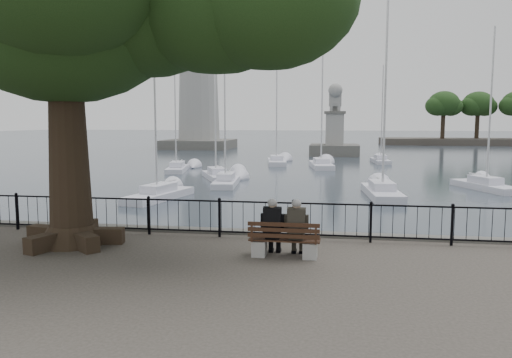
% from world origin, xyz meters
% --- Properties ---
extents(harbor, '(260.00, 260.00, 1.20)m').
position_xyz_m(harbor, '(0.00, 3.00, -0.50)').
color(harbor, '#4E4D49').
rests_on(harbor, ground).
extents(railing, '(22.06, 0.06, 1.00)m').
position_xyz_m(railing, '(0.00, 2.50, 0.56)').
color(railing, black).
rests_on(railing, ground).
extents(bench, '(1.64, 0.51, 0.86)m').
position_xyz_m(bench, '(0.94, 0.75, 0.30)').
color(bench, gray).
rests_on(bench, ground).
extents(person_left, '(0.40, 0.68, 1.37)m').
position_xyz_m(person_left, '(0.66, 0.84, 0.63)').
color(person_left, black).
rests_on(person_left, ground).
extents(person_right, '(0.40, 0.68, 1.37)m').
position_xyz_m(person_right, '(1.22, 0.84, 0.63)').
color(person_right, black).
rests_on(person_right, ground).
extents(lighthouse, '(9.71, 9.71, 29.81)m').
position_xyz_m(lighthouse, '(-18.00, 62.00, 11.53)').
color(lighthouse, '#4E4D49').
rests_on(lighthouse, ground).
extents(lion_monument, '(5.76, 5.76, 8.56)m').
position_xyz_m(lion_monument, '(2.00, 49.94, 1.13)').
color(lion_monument, '#4E4D49').
rests_on(lion_monument, ground).
extents(sailboat_a, '(2.50, 5.32, 10.18)m').
position_xyz_m(sailboat_a, '(-7.10, 14.50, -0.69)').
color(sailboat_a, silver).
rests_on(sailboat_a, ground).
extents(sailboat_b, '(1.84, 5.00, 10.01)m').
position_xyz_m(sailboat_b, '(-4.82, 20.68, -0.69)').
color(sailboat_b, silver).
rests_on(sailboat_b, ground).
extents(sailboat_c, '(1.99, 5.72, 10.94)m').
position_xyz_m(sailboat_c, '(4.64, 17.36, -0.68)').
color(sailboat_c, silver).
rests_on(sailboat_c, ground).
extents(sailboat_d, '(3.13, 5.28, 9.73)m').
position_xyz_m(sailboat_d, '(11.02, 21.09, -0.70)').
color(sailboat_d, silver).
rests_on(sailboat_d, ground).
extents(sailboat_e, '(2.26, 5.13, 10.27)m').
position_xyz_m(sailboat_e, '(-10.69, 28.76, -0.68)').
color(sailboat_e, silver).
rests_on(sailboat_e, ground).
extents(sailboat_f, '(2.49, 6.15, 11.89)m').
position_xyz_m(sailboat_f, '(0.89, 33.75, -0.67)').
color(sailboat_f, silver).
rests_on(sailboat_f, ground).
extents(sailboat_g, '(1.73, 4.92, 9.60)m').
position_xyz_m(sailboat_g, '(6.51, 39.83, -0.70)').
color(sailboat_g, silver).
rests_on(sailboat_g, ground).
extents(sailboat_h, '(2.44, 5.94, 13.81)m').
position_xyz_m(sailboat_h, '(-3.41, 36.73, -0.61)').
color(sailboat_h, silver).
rests_on(sailboat_h, ground).
extents(sailboat_i, '(3.32, 5.18, 10.96)m').
position_xyz_m(sailboat_i, '(-6.26, 24.09, -0.67)').
color(sailboat_i, silver).
rests_on(sailboat_i, ground).
extents(far_shore, '(30.00, 8.60, 9.18)m').
position_xyz_m(far_shore, '(25.54, 79.46, 3.00)').
color(far_shore, '#37322D').
rests_on(far_shore, ground).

